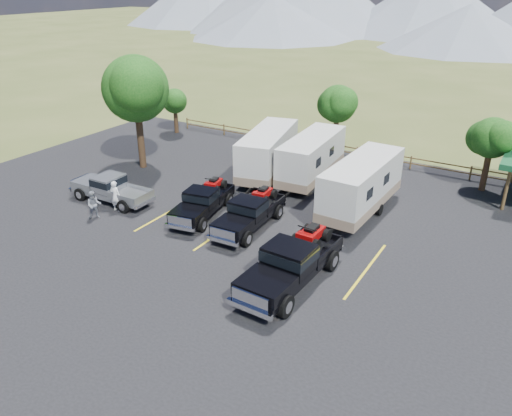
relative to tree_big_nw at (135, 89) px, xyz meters
The scene contains 18 objects.
ground 16.44m from the tree_big_nw, 35.73° to the right, with size 320.00×320.00×0.00m, color #445122.
asphalt_lot 14.99m from the tree_big_nw, 25.65° to the right, with size 44.00×34.00×0.04m, color black.
stall_lines 14.61m from the tree_big_nw, 21.83° to the right, with size 12.12×5.50×0.01m.
tree_big_nw is the anchor object (origin of this frame).
tree_ne_a 23.05m from the tree_big_nw, 20.37° to the left, with size 3.11×2.92×4.76m.
tree_north 14.61m from the tree_big_nw, 43.53° to the left, with size 3.46×3.24×5.25m.
tree_nw_small 9.15m from the tree_big_nw, 113.52° to the left, with size 2.59×2.43×3.85m.
rail_fence 18.06m from the tree_big_nw, 33.08° to the left, with size 36.12×0.12×1.00m.
mountain_range 97.10m from the tree_big_nw, 87.10° to the left, with size 209.00×71.00×20.00m.
rig_left 10.59m from the tree_big_nw, 26.15° to the right, with size 2.65×5.65×1.81m.
rig_center 13.15m from the tree_big_nw, 19.49° to the right, with size 2.21×5.72×1.88m.
rig_right 18.37m from the tree_big_nw, 25.83° to the right, with size 2.54×6.67×2.20m.
trailer_left 9.90m from the tree_big_nw, 19.94° to the left, with size 3.90×9.00×3.12m.
trailer_center 12.71m from the tree_big_nw, 18.31° to the left, with size 2.72×8.71×3.02m.
trailer_right 16.50m from the tree_big_nw, ahead, with size 2.57×9.01×3.13m.
pickup_silver 7.75m from the tree_big_nw, 64.33° to the right, with size 5.51×2.03×1.64m.
person_a 8.74m from the tree_big_nw, 58.72° to the right, with size 0.67×0.44×1.84m, color white.
person_b 9.70m from the tree_big_nw, 65.22° to the right, with size 0.79×0.62×1.64m, color gray.
Camera 1 is at (11.86, -15.62, 12.48)m, focal length 35.00 mm.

